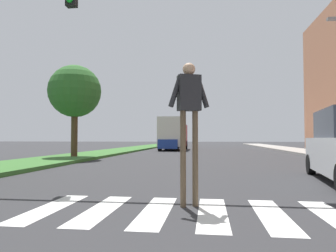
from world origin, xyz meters
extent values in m
plane|color=#2D2D30|center=(0.00, 30.00, 0.00)|extent=(140.00, 140.00, 0.00)
cube|color=silver|center=(-2.25, 6.43, 0.00)|extent=(0.45, 2.20, 0.01)
cube|color=silver|center=(-1.35, 6.43, 0.00)|extent=(0.45, 2.20, 0.01)
cube|color=silver|center=(-0.45, 6.43, 0.00)|extent=(0.45, 2.20, 0.01)
cube|color=silver|center=(0.45, 6.43, 0.00)|extent=(0.45, 2.20, 0.01)
cube|color=silver|center=(1.35, 6.43, 0.00)|extent=(0.45, 2.20, 0.01)
cube|color=silver|center=(2.25, 6.43, 0.00)|extent=(0.45, 2.20, 0.01)
cube|color=#386B2D|center=(-7.32, 28.00, 0.07)|extent=(3.24, 64.00, 0.15)
cylinder|color=#4C3823|center=(-7.10, 18.00, 1.55)|extent=(0.36, 0.36, 2.80)
sphere|color=#2D6628|center=(-7.10, 18.00, 3.83)|extent=(2.95, 2.95, 2.95)
cube|color=#9E9991|center=(8.19, 28.00, 0.07)|extent=(3.00, 64.00, 0.15)
sphere|color=#19D833|center=(-3.24, 9.11, 4.84)|extent=(0.16, 0.16, 0.16)
cube|color=gray|center=(7.19, 18.74, 7.55)|extent=(0.90, 0.24, 0.16)
cylinder|color=brown|center=(0.16, 6.89, 0.82)|extent=(0.13, 0.13, 1.65)
cylinder|color=brown|center=(-0.04, 6.81, 0.82)|extent=(0.13, 0.13, 1.65)
cube|color=#262628|center=(0.06, 6.85, 1.96)|extent=(0.44, 0.36, 0.62)
cylinder|color=#262628|center=(0.28, 6.93, 1.99)|extent=(0.28, 0.18, 0.58)
cylinder|color=#262628|center=(-0.16, 6.76, 1.99)|extent=(0.28, 0.18, 0.58)
sphere|color=tan|center=(0.06, 6.85, 2.38)|extent=(0.29, 0.29, 0.22)
cylinder|color=black|center=(3.69, 12.08, 0.32)|extent=(0.31, 0.66, 0.64)
cube|color=navy|center=(-3.12, 30.68, 0.64)|extent=(1.91, 4.60, 0.84)
cube|color=#2D333D|center=(-3.13, 30.46, 1.40)|extent=(1.63, 2.09, 0.69)
cylinder|color=black|center=(-3.87, 32.53, 0.32)|extent=(0.24, 0.65, 0.64)
cylinder|color=black|center=(-2.26, 32.48, 0.32)|extent=(0.24, 0.65, 0.64)
cylinder|color=black|center=(-3.98, 28.89, 0.32)|extent=(0.24, 0.65, 0.64)
cylinder|color=black|center=(-2.37, 28.84, 0.32)|extent=(0.24, 0.65, 0.64)
cube|color=maroon|center=(-3.01, 33.73, 1.45)|extent=(2.30, 2.00, 2.20)
cube|color=beige|center=(-3.01, 30.63, 1.75)|extent=(2.30, 4.20, 2.70)
cylinder|color=black|center=(-4.06, 33.73, 0.45)|extent=(0.30, 0.90, 0.90)
cylinder|color=black|center=(-1.96, 33.73, 0.45)|extent=(0.30, 0.90, 0.90)
cylinder|color=black|center=(-4.06, 29.58, 0.45)|extent=(0.30, 0.90, 0.90)
cylinder|color=black|center=(-1.96, 29.58, 0.45)|extent=(0.30, 0.90, 0.90)
camera|label=1|loc=(0.39, 1.52, 1.18)|focal=32.91mm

